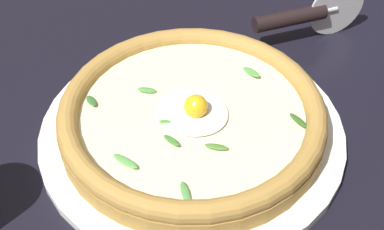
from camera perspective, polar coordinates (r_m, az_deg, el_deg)
name	(u,v)px	position (r m, az deg, el deg)	size (l,w,h in m)	color
ground_plane	(185,112)	(0.67, -0.78, 0.31)	(2.40, 2.40, 0.03)	black
pizza_plate	(192,131)	(0.62, 0.00, -1.74)	(0.35, 0.35, 0.01)	white
pizza	(192,115)	(0.60, 0.00, -0.01)	(0.30, 0.30, 0.05)	#AD823A
pizza_cutter	(304,15)	(0.75, 11.99, 10.48)	(0.10, 0.15, 0.08)	silver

